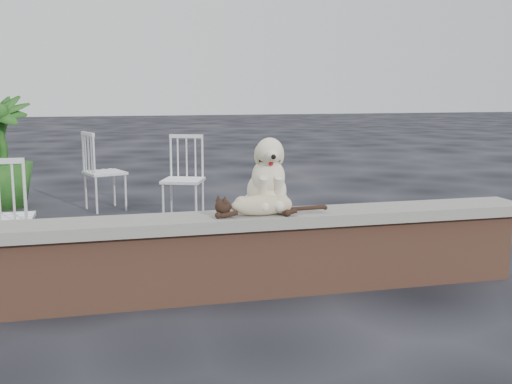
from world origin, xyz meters
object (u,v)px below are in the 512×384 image
object	(u,v)px
chair_d	(183,179)
potted_plant_b	(0,152)
cat	(261,204)
chair_c	(5,217)
dog	(267,173)
chair_e	(105,171)

from	to	relation	value
chair_d	potted_plant_b	world-z (taller)	potted_plant_b
cat	chair_c	world-z (taller)	chair_c
chair_d	cat	bearing A→B (deg)	-65.07
potted_plant_b	chair_c	bearing A→B (deg)	-81.87
chair_c	chair_d	xyz separation A→B (m)	(1.61, 1.70, 0.00)
dog	chair_e	bearing A→B (deg)	112.97
chair_c	potted_plant_b	bearing A→B (deg)	-81.55
cat	chair_e	bearing A→B (deg)	111.06
cat	potted_plant_b	bearing A→B (deg)	124.20
dog	chair_d	xyz separation A→B (m)	(-0.26, 2.51, -0.38)
chair_e	chair_c	bearing A→B (deg)	142.74
potted_plant_b	dog	bearing A→B (deg)	-59.14
chair_d	potted_plant_b	size ratio (longest dim) A/B	0.69
dog	potted_plant_b	bearing A→B (deg)	126.02
potted_plant_b	chair_e	bearing A→B (deg)	-21.91
cat	potted_plant_b	xyz separation A→B (m)	(-2.23, 4.01, 0.02)
chair_d	potted_plant_b	bearing A→B (deg)	167.50
chair_c	chair_e	world-z (taller)	same
chair_c	dog	bearing A→B (deg)	156.87
dog	chair_c	distance (m)	2.07
dog	potted_plant_b	distance (m)	4.50
cat	chair_d	xyz separation A→B (m)	(-0.18, 2.66, -0.19)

